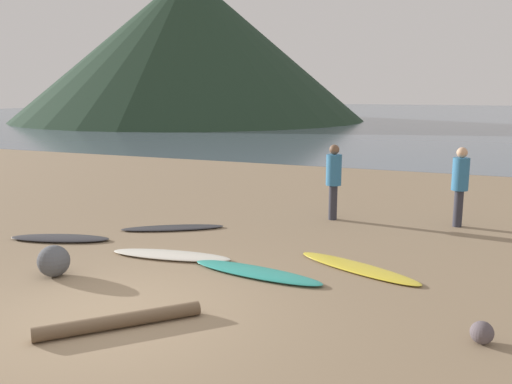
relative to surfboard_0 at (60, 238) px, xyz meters
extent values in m
cube|color=#8C7559|center=(3.33, 7.31, -0.14)|extent=(120.00, 120.00, 0.20)
cube|color=slate|center=(3.33, 62.59, -0.04)|extent=(140.00, 100.00, 0.01)
cone|color=#1E3323|center=(-20.45, 42.03, 7.42)|extent=(35.88, 35.88, 14.93)
ellipsoid|color=#333338|center=(0.00, 0.00, 0.00)|extent=(2.15, 1.18, 0.09)
ellipsoid|color=#333338|center=(1.69, 1.65, -0.01)|extent=(2.19, 1.57, 0.07)
ellipsoid|color=silver|center=(2.72, -0.13, 0.00)|extent=(2.36, 0.89, 0.09)
ellipsoid|color=teal|center=(4.55, -0.40, 0.00)|extent=(2.48, 0.87, 0.09)
ellipsoid|color=yellow|center=(6.06, 0.51, -0.01)|extent=(2.45, 1.47, 0.07)
cylinder|color=#2D2D38|center=(7.52, 4.35, 0.38)|extent=(0.20, 0.20, 0.84)
cylinder|color=teal|center=(7.52, 4.35, 1.16)|extent=(0.36, 0.36, 0.73)
sphere|color=tan|center=(7.52, 4.35, 1.64)|extent=(0.24, 0.24, 0.24)
cylinder|color=#2D2D38|center=(4.73, 3.92, 0.37)|extent=(0.20, 0.20, 0.83)
cylinder|color=teal|center=(4.73, 3.92, 1.16)|extent=(0.36, 0.36, 0.73)
sphere|color=brown|center=(4.73, 3.92, 1.64)|extent=(0.24, 0.24, 0.24)
cylinder|color=brown|center=(3.70, -2.97, 0.05)|extent=(1.62, 1.67, 0.19)
sphere|color=#4A4C51|center=(1.48, -1.76, 0.22)|extent=(0.53, 0.53, 0.53)
sphere|color=#564C51|center=(8.04, -1.65, 0.10)|extent=(0.28, 0.28, 0.28)
camera|label=1|loc=(7.84, -8.34, 3.00)|focal=37.74mm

